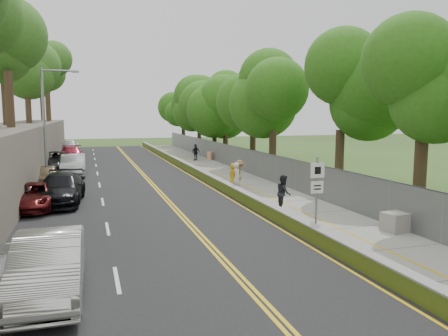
{
  "coord_description": "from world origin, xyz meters",
  "views": [
    {
      "loc": [
        -7.88,
        -18.73,
        4.91
      ],
      "look_at": [
        0.5,
        8.0,
        1.4
      ],
      "focal_mm": 35.0,
      "sensor_mm": 36.0,
      "label": 1
    }
  ],
  "objects_px": {
    "car_2": "(34,196)",
    "concrete_block": "(398,222)",
    "signpost": "(317,186)",
    "construction_barrel": "(210,156)",
    "painter_0": "(233,174)",
    "streetlight": "(48,117)",
    "car_1": "(48,266)",
    "person_far": "(196,152)"
  },
  "relations": [
    {
      "from": "car_2",
      "to": "concrete_block",
      "type": "bearing_deg",
      "value": -25.96
    },
    {
      "from": "signpost",
      "to": "concrete_block",
      "type": "xyz_separation_m",
      "value": [
        3.25,
        -0.98,
        -1.52
      ]
    },
    {
      "from": "construction_barrel",
      "to": "painter_0",
      "type": "relative_size",
      "value": 0.57
    },
    {
      "from": "streetlight",
      "to": "construction_barrel",
      "type": "relative_size",
      "value": 9.16
    },
    {
      "from": "car_1",
      "to": "car_2",
      "type": "distance_m",
      "value": 11.83
    },
    {
      "from": "streetlight",
      "to": "car_2",
      "type": "relative_size",
      "value": 1.68
    },
    {
      "from": "construction_barrel",
      "to": "concrete_block",
      "type": "bearing_deg",
      "value": -90.0
    },
    {
      "from": "streetlight",
      "to": "construction_barrel",
      "type": "xyz_separation_m",
      "value": [
        14.76,
        11.17,
        -4.15
      ]
    },
    {
      "from": "car_2",
      "to": "car_1",
      "type": "bearing_deg",
      "value": -76.7
    },
    {
      "from": "construction_barrel",
      "to": "concrete_block",
      "type": "relative_size",
      "value": 0.75
    },
    {
      "from": "car_1",
      "to": "person_far",
      "type": "relative_size",
      "value": 2.93
    },
    {
      "from": "concrete_block",
      "to": "car_2",
      "type": "height_order",
      "value": "car_2"
    },
    {
      "from": "car_2",
      "to": "signpost",
      "type": "bearing_deg",
      "value": -29.42
    },
    {
      "from": "car_1",
      "to": "concrete_block",
      "type": "bearing_deg",
      "value": 11.65
    },
    {
      "from": "construction_barrel",
      "to": "car_2",
      "type": "height_order",
      "value": "car_2"
    },
    {
      "from": "construction_barrel",
      "to": "car_1",
      "type": "xyz_separation_m",
      "value": [
        -13.3,
        -31.77,
        0.38
      ]
    },
    {
      "from": "streetlight",
      "to": "car_1",
      "type": "xyz_separation_m",
      "value": [
        1.46,
        -20.6,
        -3.78
      ]
    },
    {
      "from": "car_2",
      "to": "person_far",
      "type": "height_order",
      "value": "person_far"
    },
    {
      "from": "streetlight",
      "to": "signpost",
      "type": "height_order",
      "value": "streetlight"
    },
    {
      "from": "signpost",
      "to": "construction_barrel",
      "type": "xyz_separation_m",
      "value": [
        3.25,
        28.19,
        -1.48
      ]
    },
    {
      "from": "car_1",
      "to": "painter_0",
      "type": "bearing_deg",
      "value": 56.71
    },
    {
      "from": "concrete_block",
      "to": "painter_0",
      "type": "bearing_deg",
      "value": 102.4
    },
    {
      "from": "signpost",
      "to": "car_2",
      "type": "distance_m",
      "value": 14.27
    },
    {
      "from": "signpost",
      "to": "concrete_block",
      "type": "relative_size",
      "value": 2.64
    },
    {
      "from": "car_2",
      "to": "person_far",
      "type": "distance_m",
      "value": 24.12
    },
    {
      "from": "signpost",
      "to": "concrete_block",
      "type": "distance_m",
      "value": 3.72
    },
    {
      "from": "construction_barrel",
      "to": "person_far",
      "type": "relative_size",
      "value": 0.51
    },
    {
      "from": "concrete_block",
      "to": "car_1",
      "type": "xyz_separation_m",
      "value": [
        -13.3,
        -2.6,
        0.42
      ]
    },
    {
      "from": "car_2",
      "to": "construction_barrel",
      "type": "bearing_deg",
      "value": 58.91
    },
    {
      "from": "signpost",
      "to": "painter_0",
      "type": "xyz_separation_m",
      "value": [
        0.4,
        11.98,
        -1.15
      ]
    },
    {
      "from": "signpost",
      "to": "person_far",
      "type": "xyz_separation_m",
      "value": [
        1.75,
        28.19,
        -1.06
      ]
    },
    {
      "from": "construction_barrel",
      "to": "concrete_block",
      "type": "distance_m",
      "value": 29.17
    },
    {
      "from": "streetlight",
      "to": "car_2",
      "type": "bearing_deg",
      "value": -90.89
    },
    {
      "from": "signpost",
      "to": "car_1",
      "type": "relative_size",
      "value": 0.62
    },
    {
      "from": "concrete_block",
      "to": "person_far",
      "type": "relative_size",
      "value": 0.69
    },
    {
      "from": "streetlight",
      "to": "painter_0",
      "type": "height_order",
      "value": "streetlight"
    },
    {
      "from": "car_1",
      "to": "streetlight",
      "type": "bearing_deg",
      "value": 94.66
    },
    {
      "from": "concrete_block",
      "to": "painter_0",
      "type": "height_order",
      "value": "painter_0"
    },
    {
      "from": "signpost",
      "to": "construction_barrel",
      "type": "height_order",
      "value": "signpost"
    },
    {
      "from": "streetlight",
      "to": "car_2",
      "type": "xyz_separation_m",
      "value": [
        -0.14,
        -8.87,
        -3.94
      ]
    },
    {
      "from": "streetlight",
      "to": "painter_0",
      "type": "relative_size",
      "value": 5.25
    },
    {
      "from": "painter_0",
      "to": "person_far",
      "type": "distance_m",
      "value": 16.27
    }
  ]
}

